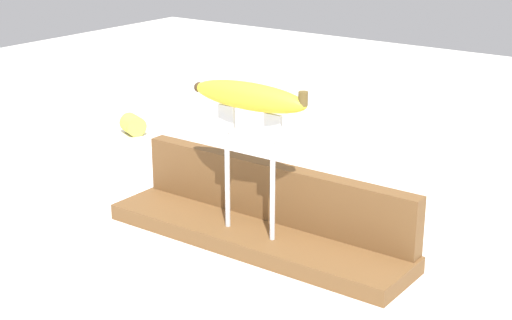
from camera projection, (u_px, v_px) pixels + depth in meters
ground_plane at (256, 244)px, 1.09m from camera, size 3.00×3.00×0.00m
wooden_board at (256, 236)px, 1.08m from camera, size 0.45×0.11×0.02m
board_backstop at (274, 192)px, 1.10m from camera, size 0.44×0.02×0.08m
fork_stand_center at (249, 160)px, 1.03m from camera, size 0.10×0.01×0.17m
banana_raised_center at (249, 96)px, 1.01m from camera, size 0.18×0.04×0.04m
fork_fallen_near at (193, 144)px, 1.51m from camera, size 0.16×0.03×0.01m
banana_chunk_near at (133, 124)px, 1.57m from camera, size 0.06×0.05×0.04m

